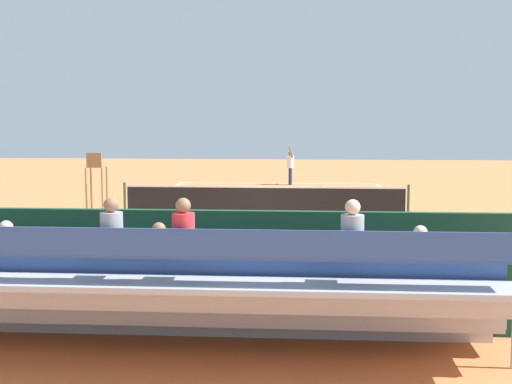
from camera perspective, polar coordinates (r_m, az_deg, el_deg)
The scene contains 11 objects.
ground_plane at distance 25.83m, azimuth 0.68°, elevation -1.68°, with size 60.00×60.00×0.00m, color #D17542.
court_line_markings at distance 25.86m, azimuth 0.68°, elevation -1.66°, with size 10.10×22.20×0.01m.
tennis_net at distance 25.76m, azimuth 0.68°, elevation -0.57°, with size 10.30×0.10×1.07m.
backdrop_wall at distance 11.92m, azimuth -3.68°, elevation -6.21°, with size 18.00×0.16×2.00m, color #194228.
bleacher_stand at distance 10.61m, azimuth -4.61°, elevation -8.02°, with size 9.06×2.40×2.48m.
umpire_chair at distance 26.94m, azimuth -12.58°, elevation 1.31°, with size 0.67×0.67×2.14m.
courtside_bench at distance 12.63m, azimuth 6.64°, elevation -7.59°, with size 1.80×0.40×0.93m.
equipment_bag at distance 12.65m, azimuth -1.38°, elevation -9.29°, with size 0.90×0.36×0.36m, color black.
tennis_player at distance 35.99m, azimuth 2.74°, elevation 2.20°, with size 0.43×0.55×1.93m.
tennis_racket at distance 36.51m, azimuth 1.81°, elevation 0.68°, with size 0.38×0.59×0.03m.
tennis_ball_near at distance 35.25m, azimuth 5.22°, elevation 0.49°, with size 0.07×0.07×0.07m, color #CCDB33.
Camera 1 is at (-1.64, 25.53, 3.58)m, focal length 50.45 mm.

